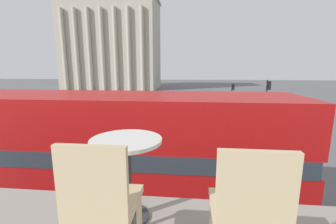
{
  "coord_description": "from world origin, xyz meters",
  "views": [
    {
      "loc": [
        1.13,
        -2.09,
        4.93
      ],
      "look_at": [
        -0.64,
        15.82,
        1.44
      ],
      "focal_mm": 24.0,
      "sensor_mm": 36.0,
      "label": 1
    }
  ],
  "objects_px": {
    "traffic_light_mid": "(267,97)",
    "pedestrian_olive": "(243,119)",
    "car_silver": "(190,99)",
    "pedestrian_yellow": "(210,98)",
    "cafe_chair_1": "(248,209)",
    "traffic_light_far": "(232,92)",
    "car_black": "(117,106)",
    "cafe_chair_0": "(102,201)",
    "cafe_dining_table": "(127,161)",
    "traffic_light_near": "(270,117)",
    "double_decker_bus": "(124,155)",
    "pedestrian_grey": "(223,131)",
    "plaza_building_left": "(112,45)"
  },
  "relations": [
    {
      "from": "traffic_light_mid",
      "to": "pedestrian_olive",
      "type": "bearing_deg",
      "value": -156.4
    },
    {
      "from": "cafe_dining_table",
      "to": "plaza_building_left",
      "type": "bearing_deg",
      "value": 109.18
    },
    {
      "from": "car_black",
      "to": "pedestrian_olive",
      "type": "height_order",
      "value": "pedestrian_olive"
    },
    {
      "from": "cafe_chair_1",
      "to": "pedestrian_yellow",
      "type": "relative_size",
      "value": 0.55
    },
    {
      "from": "cafe_chair_1",
      "to": "pedestrian_yellow",
      "type": "distance_m",
      "value": 29.65
    },
    {
      "from": "cafe_chair_1",
      "to": "traffic_light_mid",
      "type": "bearing_deg",
      "value": 68.94
    },
    {
      "from": "car_silver",
      "to": "double_decker_bus",
      "type": "bearing_deg",
      "value": 154.78
    },
    {
      "from": "car_silver",
      "to": "pedestrian_yellow",
      "type": "height_order",
      "value": "pedestrian_yellow"
    },
    {
      "from": "car_silver",
      "to": "car_black",
      "type": "bearing_deg",
      "value": 110.49
    },
    {
      "from": "plaza_building_left",
      "to": "car_black",
      "type": "xyz_separation_m",
      "value": [
        10.95,
        -30.95,
        -9.97
      ]
    },
    {
      "from": "double_decker_bus",
      "to": "traffic_light_mid",
      "type": "relative_size",
      "value": 2.52
    },
    {
      "from": "traffic_light_far",
      "to": "traffic_light_mid",
      "type": "bearing_deg",
      "value": -81.99
    },
    {
      "from": "pedestrian_olive",
      "to": "traffic_light_mid",
      "type": "bearing_deg",
      "value": 71.49
    },
    {
      "from": "car_black",
      "to": "cafe_chair_0",
      "type": "bearing_deg",
      "value": -49.53
    },
    {
      "from": "pedestrian_olive",
      "to": "double_decker_bus",
      "type": "bearing_deg",
      "value": -70.13
    },
    {
      "from": "traffic_light_mid",
      "to": "car_black",
      "type": "distance_m",
      "value": 15.76
    },
    {
      "from": "car_silver",
      "to": "plaza_building_left",
      "type": "bearing_deg",
      "value": 18.29
    },
    {
      "from": "traffic_light_mid",
      "to": "pedestrian_olive",
      "type": "xyz_separation_m",
      "value": [
        -1.98,
        -0.87,
        -1.66
      ]
    },
    {
      "from": "double_decker_bus",
      "to": "cafe_chair_1",
      "type": "bearing_deg",
      "value": -71.45
    },
    {
      "from": "cafe_dining_table",
      "to": "cafe_chair_1",
      "type": "relative_size",
      "value": 0.8
    },
    {
      "from": "double_decker_bus",
      "to": "cafe_chair_1",
      "type": "height_order",
      "value": "cafe_chair_1"
    },
    {
      "from": "cafe_dining_table",
      "to": "car_silver",
      "type": "xyz_separation_m",
      "value": [
        0.51,
        30.18,
        -3.47
      ]
    },
    {
      "from": "traffic_light_far",
      "to": "pedestrian_olive",
      "type": "distance_m",
      "value": 9.53
    },
    {
      "from": "cafe_dining_table",
      "to": "pedestrian_grey",
      "type": "height_order",
      "value": "cafe_dining_table"
    },
    {
      "from": "traffic_light_mid",
      "to": "cafe_chair_1",
      "type": "bearing_deg",
      "value": -108.45
    },
    {
      "from": "car_black",
      "to": "pedestrian_olive",
      "type": "bearing_deg",
      "value": -5.45
    },
    {
      "from": "traffic_light_mid",
      "to": "cafe_dining_table",
      "type": "bearing_deg",
      "value": -111.54
    },
    {
      "from": "traffic_light_far",
      "to": "car_black",
      "type": "bearing_deg",
      "value": -167.9
    },
    {
      "from": "pedestrian_yellow",
      "to": "pedestrian_olive",
      "type": "distance_m",
      "value": 12.62
    },
    {
      "from": "traffic_light_mid",
      "to": "car_black",
      "type": "height_order",
      "value": "traffic_light_mid"
    },
    {
      "from": "pedestrian_olive",
      "to": "car_silver",
      "type": "bearing_deg",
      "value": 155.1
    },
    {
      "from": "cafe_chair_1",
      "to": "traffic_light_far",
      "type": "xyz_separation_m",
      "value": [
        4.72,
        26.31,
        -2.03
      ]
    },
    {
      "from": "car_silver",
      "to": "pedestrian_grey",
      "type": "relative_size",
      "value": 2.29
    },
    {
      "from": "pedestrian_yellow",
      "to": "pedestrian_olive",
      "type": "relative_size",
      "value": 0.99
    },
    {
      "from": "pedestrian_yellow",
      "to": "traffic_light_near",
      "type": "bearing_deg",
      "value": -90.06
    },
    {
      "from": "plaza_building_left",
      "to": "double_decker_bus",
      "type": "bearing_deg",
      "value": -70.68
    },
    {
      "from": "cafe_chair_0",
      "to": "cafe_chair_1",
      "type": "distance_m",
      "value": 0.86
    },
    {
      "from": "traffic_light_near",
      "to": "cafe_chair_1",
      "type": "bearing_deg",
      "value": -109.65
    },
    {
      "from": "car_silver",
      "to": "cafe_chair_0",
      "type": "bearing_deg",
      "value": 158.22
    },
    {
      "from": "car_silver",
      "to": "cafe_chair_1",
      "type": "bearing_deg",
      "value": 159.83
    },
    {
      "from": "cafe_dining_table",
      "to": "traffic_light_far",
      "type": "xyz_separation_m",
      "value": [
        5.58,
        25.76,
        -2.05
      ]
    },
    {
      "from": "car_black",
      "to": "pedestrian_olive",
      "type": "relative_size",
      "value": 2.5
    },
    {
      "from": "cafe_chair_0",
      "to": "pedestrian_yellow",
      "type": "height_order",
      "value": "cafe_chair_0"
    },
    {
      "from": "double_decker_bus",
      "to": "pedestrian_grey",
      "type": "height_order",
      "value": "double_decker_bus"
    },
    {
      "from": "plaza_building_left",
      "to": "traffic_light_far",
      "type": "height_order",
      "value": "plaza_building_left"
    },
    {
      "from": "plaza_building_left",
      "to": "car_black",
      "type": "bearing_deg",
      "value": -70.52
    },
    {
      "from": "double_decker_bus",
      "to": "plaza_building_left",
      "type": "relative_size",
      "value": 0.45
    },
    {
      "from": "car_silver",
      "to": "pedestrian_olive",
      "type": "bearing_deg",
      "value": 176.38
    },
    {
      "from": "double_decker_bus",
      "to": "car_black",
      "type": "distance_m",
      "value": 19.46
    },
    {
      "from": "cafe_chair_1",
      "to": "car_black",
      "type": "distance_m",
      "value": 25.23
    }
  ]
}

